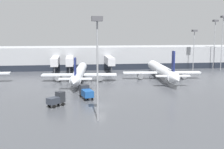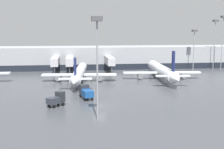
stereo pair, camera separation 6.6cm
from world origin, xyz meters
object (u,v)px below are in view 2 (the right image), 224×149
apron_light_mast_1 (223,28)px  apron_light_mast_0 (215,31)px  parked_jet_2 (79,73)px  apron_light_mast_6 (97,39)px  traffic_cone_3 (91,91)px  service_truck_1 (86,92)px  parked_jet_1 (162,71)px  apron_light_mast_4 (194,38)px  service_truck_0 (57,99)px

apron_light_mast_1 → apron_light_mast_0: bearing=121.5°
parked_jet_2 → apron_light_mast_6: (2.46, -39.62, 11.48)m
traffic_cone_3 → apron_light_mast_6: bearing=-90.2°
service_truck_1 → parked_jet_1: bearing=-60.9°
apron_light_mast_6 → parked_jet_2: bearing=93.6°
parked_jet_2 → traffic_cone_3: bearing=-166.0°
parked_jet_1 → traffic_cone_3: 30.01m
apron_light_mast_4 → apron_light_mast_1: bearing=-3.3°
parked_jet_2 → traffic_cone_3: (2.54, -16.74, -2.24)m
apron_light_mast_4 → apron_light_mast_0: bearing=12.9°
service_truck_0 → apron_light_mast_0: bearing=-3.5°
traffic_cone_3 → apron_light_mast_4: apron_light_mast_4 is taller
parked_jet_1 → traffic_cone_3: (-24.15, -17.65, -2.37)m
parked_jet_1 → parked_jet_2: parked_jet_1 is taller
apron_light_mast_1 → parked_jet_1: bearing=-149.4°
service_truck_1 → apron_light_mast_4: (44.26, 42.28, 11.23)m
service_truck_1 → apron_light_mast_0: 71.27m
apron_light_mast_0 → apron_light_mast_6: 80.60m
parked_jet_2 → apron_light_mast_0: apron_light_mast_0 is taller
parked_jet_2 → service_truck_0: bearing=175.3°
apron_light_mast_6 → apron_light_mast_1: bearing=47.0°
parked_jet_2 → apron_light_mast_6: apron_light_mast_6 is taller
service_truck_1 → parked_jet_2: bearing=-11.2°
parked_jet_1 → traffic_cone_3: bearing=131.0°
service_truck_1 → traffic_cone_3: 6.53m
parked_jet_1 → service_truck_0: (-31.85, -30.02, -1.18)m
service_truck_0 → apron_light_mast_6: 18.04m
service_truck_0 → service_truck_1: (6.25, 6.13, 0.07)m
service_truck_1 → apron_light_mast_4: 62.24m
apron_light_mast_0 → parked_jet_2: bearing=-158.6°
service_truck_0 → service_truck_1: size_ratio=0.68×
service_truck_0 → apron_light_mast_1: 79.61m
parked_jet_1 → apron_light_mast_6: 48.56m
service_truck_0 → apron_light_mast_4: (50.51, 48.41, 11.30)m
apron_light_mast_4 → apron_light_mast_6: (-42.89, -58.92, 1.23)m
apron_light_mast_1 → service_truck_0: bearing=-142.3°
service_truck_1 → apron_light_mast_6: apron_light_mast_6 is taller
service_truck_0 → service_truck_1: service_truck_1 is taller
service_truck_1 → apron_light_mast_4: bearing=-60.2°
apron_light_mast_0 → apron_light_mast_1: 3.49m
apron_light_mast_0 → apron_light_mast_4: bearing=-167.1°
parked_jet_1 → apron_light_mast_0: (28.28, 20.61, 12.86)m
parked_jet_1 → apron_light_mast_6: bearing=154.0°
service_truck_1 → apron_light_mast_6: 20.83m
parked_jet_1 → service_truck_1: parked_jet_1 is taller
parked_jet_2 → apron_light_mast_6: size_ratio=2.15×
service_truck_0 → apron_light_mast_0: apron_light_mast_0 is taller
parked_jet_2 → service_truck_1: parked_jet_2 is taller
parked_jet_1 → apron_light_mast_6: size_ratio=2.23×
parked_jet_1 → apron_light_mast_4: size_ratio=2.48×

